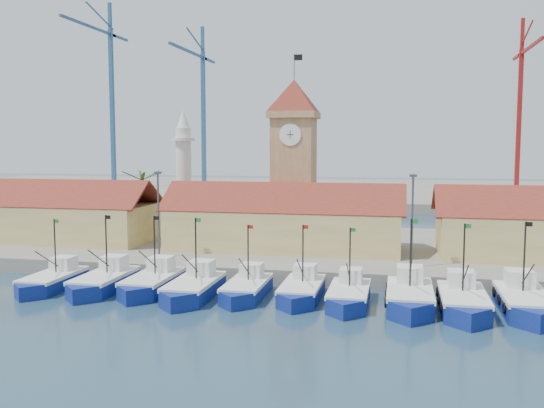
% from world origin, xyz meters
% --- Properties ---
extents(ground, '(400.00, 400.00, 0.00)m').
position_xyz_m(ground, '(0.00, 0.00, 0.00)').
color(ground, '#1D374F').
rests_on(ground, ground).
extents(quay, '(140.00, 32.00, 1.50)m').
position_xyz_m(quay, '(0.00, 24.00, 0.75)').
color(quay, gray).
rests_on(quay, ground).
extents(terminal, '(240.00, 80.00, 2.00)m').
position_xyz_m(terminal, '(0.00, 110.00, 1.00)').
color(terminal, gray).
rests_on(terminal, ground).
extents(boat_0, '(3.30, 9.03, 6.84)m').
position_xyz_m(boat_0, '(-18.63, 2.26, 0.71)').
color(boat_0, navy).
rests_on(boat_0, ground).
extents(boat_1, '(3.53, 9.66, 7.31)m').
position_xyz_m(boat_1, '(-13.66, 2.64, 0.76)').
color(boat_1, navy).
rests_on(boat_1, ground).
extents(boat_2, '(3.51, 9.62, 7.28)m').
position_xyz_m(boat_2, '(-9.12, 3.14, 0.75)').
color(boat_2, navy).
rests_on(boat_2, ground).
extents(boat_3, '(3.56, 9.75, 7.37)m').
position_xyz_m(boat_3, '(-4.74, 1.92, 0.76)').
color(boat_3, navy).
rests_on(boat_3, ground).
extents(boat_4, '(3.24, 8.87, 6.71)m').
position_xyz_m(boat_4, '(-0.24, 3.00, 0.69)').
color(boat_4, navy).
rests_on(boat_4, ground).
extents(boat_5, '(3.28, 8.99, 6.80)m').
position_xyz_m(boat_5, '(4.60, 3.31, 0.70)').
color(boat_5, navy).
rests_on(boat_5, ground).
extents(boat_6, '(3.28, 8.98, 6.79)m').
position_xyz_m(boat_6, '(8.75, 2.43, 0.70)').
color(boat_6, navy).
rests_on(boat_6, ground).
extents(boat_7, '(3.71, 10.17, 7.69)m').
position_xyz_m(boat_7, '(13.74, 2.50, 0.80)').
color(boat_7, navy).
rests_on(boat_7, ground).
extents(boat_8, '(3.61, 9.89, 7.48)m').
position_xyz_m(boat_8, '(17.91, 1.95, 0.77)').
color(boat_8, navy).
rests_on(boat_8, ground).
extents(boat_9, '(3.70, 10.14, 7.68)m').
position_xyz_m(boat_9, '(22.64, 2.68, 0.79)').
color(boat_9, navy).
rests_on(boat_9, ground).
extents(hall_left, '(31.20, 10.13, 7.61)m').
position_xyz_m(hall_left, '(-32.00, 20.00, 3.99)').
color(hall_left, '#E2CA7C').
rests_on(hall_left, quay).
extents(hall_center, '(27.04, 10.13, 7.61)m').
position_xyz_m(hall_center, '(0.00, 20.00, 3.99)').
color(hall_center, '#E2CA7C').
rests_on(hall_center, quay).
extents(clock_tower, '(5.80, 5.80, 22.70)m').
position_xyz_m(clock_tower, '(0.00, 26.00, 11.96)').
color(clock_tower, tan).
rests_on(clock_tower, quay).
extents(minaret, '(3.00, 3.00, 16.30)m').
position_xyz_m(minaret, '(-15.00, 28.00, 9.73)').
color(minaret, silver).
rests_on(minaret, quay).
extents(palm_tree, '(5.60, 5.03, 8.39)m').
position_xyz_m(palm_tree, '(-20.00, 26.00, 6.25)').
color(palm_tree, brown).
rests_on(palm_tree, quay).
extents(lamp_posts, '(80.70, 0.25, 9.03)m').
position_xyz_m(lamp_posts, '(0.50, 12.00, 6.48)').
color(lamp_posts, '#3F3F44').
rests_on(lamp_posts, quay).
extents(crane_blue_far, '(1.00, 33.97, 47.92)m').
position_xyz_m(crane_blue_far, '(-61.83, 100.56, 28.67)').
color(crane_blue_far, '#28527D').
rests_on(crane_blue_far, terminal).
extents(crane_blue_near, '(1.00, 33.80, 42.09)m').
position_xyz_m(crane_blue_near, '(-38.61, 106.43, 25.45)').
color(crane_blue_near, '#28527D').
rests_on(crane_blue_near, terminal).
extents(crane_red_right, '(1.00, 31.62, 40.38)m').
position_xyz_m(crane_red_right, '(40.05, 103.70, 24.33)').
color(crane_red_right, maroon).
rests_on(crane_red_right, terminal).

